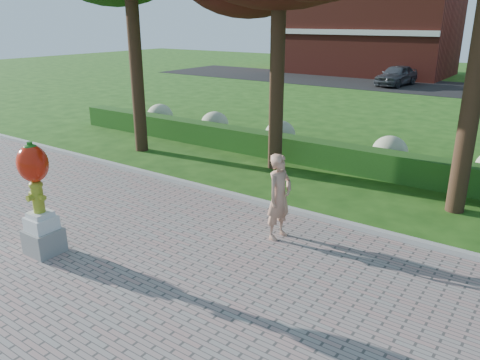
# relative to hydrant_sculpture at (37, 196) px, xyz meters

# --- Properties ---
(ground) EXTENTS (100.00, 100.00, 0.00)m
(ground) POSITION_rel_hydrant_sculpture_xyz_m (2.75, 1.68, -1.26)
(ground) COLOR #1D4812
(ground) RESTS_ON ground
(curb) EXTENTS (40.00, 0.18, 0.15)m
(curb) POSITION_rel_hydrant_sculpture_xyz_m (2.75, 4.68, -1.18)
(curb) COLOR #ADADA5
(curb) RESTS_ON ground
(lawn_hedge) EXTENTS (24.00, 0.70, 0.80)m
(lawn_hedge) POSITION_rel_hydrant_sculpture_xyz_m (2.75, 8.68, -0.86)
(lawn_hedge) COLOR #1E4413
(lawn_hedge) RESTS_ON ground
(hydrangea_row) EXTENTS (20.10, 1.10, 0.99)m
(hydrangea_row) POSITION_rel_hydrant_sculpture_xyz_m (3.32, 9.68, -0.71)
(hydrangea_row) COLOR #B2B98E
(hydrangea_row) RESTS_ON ground
(street) EXTENTS (50.00, 8.00, 0.02)m
(street) POSITION_rel_hydrant_sculpture_xyz_m (2.75, 29.68, -1.25)
(street) COLOR black
(street) RESTS_ON ground
(building_left) EXTENTS (14.00, 8.00, 7.00)m
(building_left) POSITION_rel_hydrant_sculpture_xyz_m (-7.25, 35.68, 2.24)
(building_left) COLOR maroon
(building_left) RESTS_ON ground
(hydrant_sculpture) EXTENTS (0.67, 0.63, 2.30)m
(hydrant_sculpture) POSITION_rel_hydrant_sculpture_xyz_m (0.00, 0.00, 0.00)
(hydrant_sculpture) COLOR gray
(hydrant_sculpture) RESTS_ON walkway
(woman) EXTENTS (0.52, 0.72, 1.86)m
(woman) POSITION_rel_hydrant_sculpture_xyz_m (3.47, 3.31, -0.29)
(woman) COLOR tan
(woman) RESTS_ON walkway
(parked_car) EXTENTS (2.16, 4.36, 1.43)m
(parked_car) POSITION_rel_hydrant_sculpture_xyz_m (-2.24, 29.10, -0.52)
(parked_car) COLOR #42454A
(parked_car) RESTS_ON street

